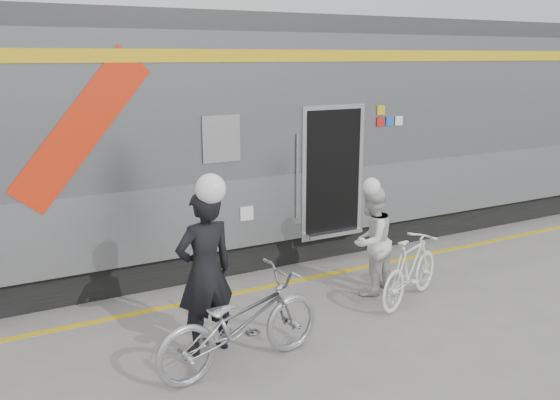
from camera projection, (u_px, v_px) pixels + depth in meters
ground at (299, 359)px, 6.92m from camera, size 90.00×90.00×0.00m
train at (176, 140)px, 10.03m from camera, size 24.00×3.17×4.10m
safety_strip at (226, 295)px, 8.76m from camera, size 24.00×0.12×0.01m
man at (205, 272)px, 6.89m from camera, size 0.78×0.56×1.99m
bicycle_left at (241, 322)px, 6.62m from camera, size 2.16×0.97×1.10m
woman at (371, 241)px, 8.68m from camera, size 0.96×0.87×1.61m
bicycle_right at (410, 269)px, 8.43m from camera, size 1.67×1.07×0.98m
helmet_man at (202, 174)px, 6.62m from camera, size 0.35×0.35×0.35m
helmet_woman at (373, 178)px, 8.46m from camera, size 0.26×0.26×0.26m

